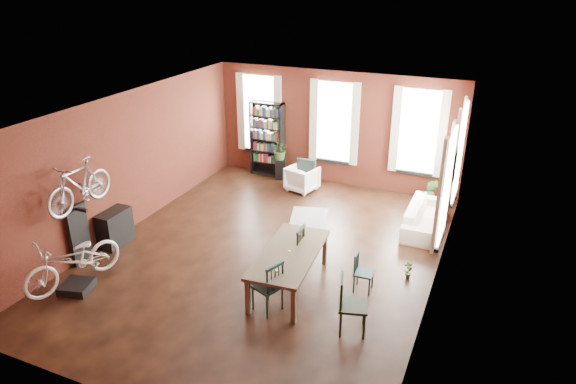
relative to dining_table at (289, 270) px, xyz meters
The scene contains 19 objects.
room 2.44m from the dining_table, 114.50° to the left, with size 9.00×9.04×3.22m.
dining_table is the anchor object (origin of this frame).
dining_chair_a 0.83m from the dining_table, 95.26° to the right, with size 0.46×0.46×1.01m, color #193734.
dining_chair_b 0.54m from the dining_table, 109.79° to the left, with size 0.48×0.48×1.03m, color black.
dining_chair_c 1.71m from the dining_table, 27.95° to the right, with size 0.48×0.48×1.04m, color black.
dining_chair_d 1.42m from the dining_table, 18.44° to the left, with size 0.36×0.36×0.78m, color #183534.
bookshelf 6.04m from the dining_table, 119.46° to the left, with size 1.00×0.32×2.20m, color black.
white_armchair 4.76m from the dining_table, 108.95° to the left, with size 0.75×0.70×0.77m, color white.
cream_sofa 4.05m from the dining_table, 60.44° to the left, with size 2.08×0.61×0.81m, color beige.
striped_rug 2.95m from the dining_table, 103.84° to the left, with size 0.90×1.44×0.01m, color black.
bike_trainer 4.10m from the dining_table, 154.83° to the right, with size 0.54×0.54×0.16m, color black.
bike_wall_rack 4.45m from the dining_table, 168.62° to the right, with size 0.16×0.60×1.30m, color black.
console_table 4.23m from the dining_table, behind, with size 0.40×0.80×0.80m, color black.
plant_stand 5.62m from the dining_table, 115.82° to the left, with size 0.30×0.30×0.60m, color black.
plant_by_sofa 5.25m from the dining_table, 69.18° to the left, with size 0.41×0.74×0.33m, color #2C5A24.
plant_small 2.40m from the dining_table, 30.44° to the left, with size 0.20×0.37×0.13m, color #315522.
bicycle_floor 4.13m from the dining_table, 154.70° to the right, with size 0.67×1.01×1.92m, color silver.
bicycle_hung 4.54m from the dining_table, 167.95° to the right, with size 0.47×1.00×1.66m, color #A5A8AD.
plant_on_stand 5.61m from the dining_table, 115.84° to the left, with size 0.54×0.60×0.46m, color #335D25.
Camera 1 is at (4.27, -8.67, 5.68)m, focal length 32.00 mm.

